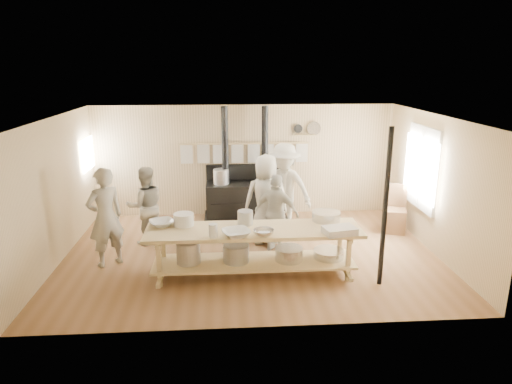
% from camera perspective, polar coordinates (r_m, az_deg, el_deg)
% --- Properties ---
extents(ground, '(7.00, 7.00, 0.00)m').
position_cam_1_polar(ground, '(8.78, -0.65, -7.77)').
color(ground, brown).
rests_on(ground, ground).
extents(room_shell, '(7.00, 7.00, 7.00)m').
position_cam_1_polar(room_shell, '(8.27, -0.69, 2.60)').
color(room_shell, tan).
rests_on(room_shell, ground).
extents(window_right, '(0.09, 1.50, 1.65)m').
position_cam_1_polar(window_right, '(9.70, 20.05, 2.87)').
color(window_right, beige).
rests_on(window_right, ground).
extents(left_opening, '(0.00, 0.90, 0.90)m').
position_cam_1_polar(left_opening, '(10.64, -20.30, 4.48)').
color(left_opening, white).
rests_on(left_opening, ground).
extents(stove, '(1.90, 0.75, 2.60)m').
position_cam_1_polar(stove, '(10.59, -1.37, -0.60)').
color(stove, black).
rests_on(stove, ground).
extents(towel_rail, '(3.00, 0.04, 0.47)m').
position_cam_1_polar(towel_rail, '(10.63, -1.44, 5.18)').
color(towel_rail, tan).
rests_on(towel_rail, ground).
extents(back_wall_shelf, '(0.63, 0.14, 0.32)m').
position_cam_1_polar(back_wall_shelf, '(10.75, 6.42, 7.64)').
color(back_wall_shelf, tan).
rests_on(back_wall_shelf, ground).
extents(prep_table, '(3.60, 0.90, 0.85)m').
position_cam_1_polar(prep_table, '(7.75, -0.34, -6.90)').
color(prep_table, tan).
rests_on(prep_table, ground).
extents(support_post, '(0.08, 0.08, 2.60)m').
position_cam_1_polar(support_post, '(7.47, 15.85, -2.03)').
color(support_post, black).
rests_on(support_post, ground).
extents(cook_far_left, '(0.78, 0.74, 1.80)m').
position_cam_1_polar(cook_far_left, '(8.45, -18.31, -3.04)').
color(cook_far_left, beige).
rests_on(cook_far_left, ground).
extents(cook_left, '(0.91, 0.80, 1.57)m').
position_cam_1_polar(cook_left, '(9.31, -13.61, -1.68)').
color(cook_left, beige).
rests_on(cook_left, ground).
extents(cook_center, '(0.93, 0.64, 1.81)m').
position_cam_1_polar(cook_center, '(9.04, 1.29, -0.94)').
color(cook_center, beige).
rests_on(cook_center, ground).
extents(cook_right, '(0.96, 0.73, 1.51)m').
position_cam_1_polar(cook_right, '(8.70, 2.58, -2.66)').
color(cook_right, beige).
rests_on(cook_right, ground).
extents(cook_by_window, '(1.42, 1.21, 1.91)m').
position_cam_1_polar(cook_by_window, '(9.70, 3.51, 0.50)').
color(cook_by_window, beige).
rests_on(cook_by_window, ground).
extents(chair, '(0.60, 0.60, 1.01)m').
position_cam_1_polar(chair, '(10.28, 16.87, -3.12)').
color(chair, brown).
rests_on(chair, ground).
extents(bowl_white_a, '(0.53, 0.53, 0.10)m').
position_cam_1_polar(bowl_white_a, '(7.90, -11.70, -3.84)').
color(bowl_white_a, silver).
rests_on(bowl_white_a, prep_table).
extents(bowl_steel_a, '(0.47, 0.47, 0.10)m').
position_cam_1_polar(bowl_steel_a, '(7.31, 0.95, -5.11)').
color(bowl_steel_a, silver).
rests_on(bowl_steel_a, prep_table).
extents(bowl_white_b, '(0.55, 0.55, 0.11)m').
position_cam_1_polar(bowl_white_b, '(7.29, -2.51, -5.17)').
color(bowl_white_b, silver).
rests_on(bowl_white_b, prep_table).
extents(bowl_steel_b, '(0.29, 0.29, 0.09)m').
position_cam_1_polar(bowl_steel_b, '(8.11, 9.09, -3.22)').
color(bowl_steel_b, silver).
rests_on(bowl_steel_b, prep_table).
extents(roasting_pan, '(0.57, 0.44, 0.11)m').
position_cam_1_polar(roasting_pan, '(7.51, 10.41, -4.76)').
color(roasting_pan, '#B2B2B7').
rests_on(roasting_pan, prep_table).
extents(mixing_bowl_large, '(0.55, 0.55, 0.16)m').
position_cam_1_polar(mixing_bowl_large, '(8.09, 8.77, -3.00)').
color(mixing_bowl_large, silver).
rests_on(mixing_bowl_large, prep_table).
extents(bucket_galv, '(0.32, 0.32, 0.24)m').
position_cam_1_polar(bucket_galv, '(7.79, -1.35, -3.22)').
color(bucket_galv, gray).
rests_on(bucket_galv, prep_table).
extents(deep_bowl_enamel, '(0.40, 0.40, 0.21)m').
position_cam_1_polar(deep_bowl_enamel, '(7.84, -9.02, -3.43)').
color(deep_bowl_enamel, silver).
rests_on(deep_bowl_enamel, prep_table).
extents(pitcher, '(0.16, 0.16, 0.22)m').
position_cam_1_polar(pitcher, '(7.27, -5.38, -4.82)').
color(pitcher, silver).
rests_on(pitcher, prep_table).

